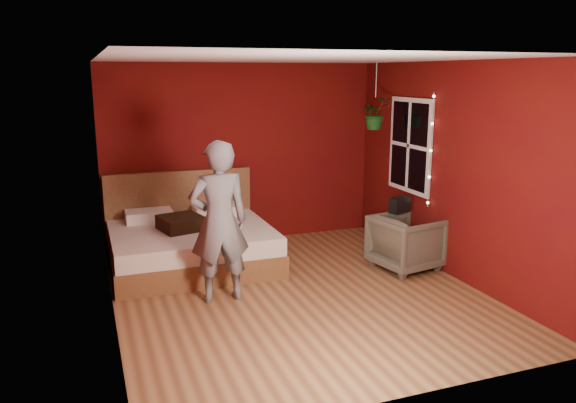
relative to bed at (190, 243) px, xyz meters
The scene contains 10 objects.
floor 1.74m from the bed, 56.38° to the right, with size 4.50×4.50×0.00m, color #94653B.
room_walls 2.21m from the bed, 56.38° to the right, with size 4.04×4.54×2.62m.
window 3.20m from the bed, 10.28° to the right, with size 0.05×0.97×1.27m.
fairy_lights 3.30m from the bed, 20.03° to the right, with size 0.04×0.04×1.45m.
bed is the anchor object (origin of this frame).
person 1.42m from the bed, 85.87° to the right, with size 0.65×0.42×1.77m, color slate.
armchair 2.79m from the bed, 23.87° to the right, with size 0.75×0.77×0.70m, color #585545.
handbag 2.76m from the bed, 20.22° to the right, with size 0.28×0.14×0.20m, color black.
throw_pillow 0.35m from the bed, 139.60° to the right, with size 0.50×0.50×0.18m, color black.
hanging_plant 3.07m from the bed, ahead, with size 0.43×0.39×0.91m.
Camera 1 is at (-2.18, -5.60, 2.46)m, focal length 35.00 mm.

